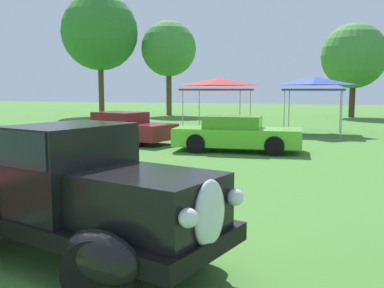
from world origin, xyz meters
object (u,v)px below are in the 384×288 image
(show_car_burgundy, at_px, (123,128))
(show_car_lime, at_px, (237,134))
(canopy_tent_left_field, at_px, (218,84))
(canopy_tent_center_field, at_px, (314,83))
(feature_pickup_truck, at_px, (66,192))

(show_car_burgundy, relative_size, show_car_lime, 1.02)
(canopy_tent_left_field, bearing_deg, show_car_lime, -71.79)
(canopy_tent_left_field, xyz_separation_m, canopy_tent_center_field, (5.06, -1.43, -0.00))
(show_car_burgundy, height_order, canopy_tent_center_field, canopy_tent_center_field)
(show_car_burgundy, bearing_deg, canopy_tent_left_field, 74.50)
(canopy_tent_center_field, bearing_deg, show_car_burgundy, -139.94)
(feature_pickup_truck, xyz_separation_m, show_car_lime, (0.04, 10.08, -0.27))
(feature_pickup_truck, relative_size, canopy_tent_center_field, 1.62)
(canopy_tent_left_field, bearing_deg, feature_pickup_truck, -81.60)
(show_car_burgundy, bearing_deg, show_car_lime, -12.08)
(feature_pickup_truck, height_order, show_car_lime, feature_pickup_truck)
(show_car_lime, height_order, canopy_tent_center_field, canopy_tent_center_field)
(show_car_burgundy, relative_size, canopy_tent_left_field, 1.34)
(feature_pickup_truck, bearing_deg, canopy_tent_center_field, 82.27)
(feature_pickup_truck, distance_m, canopy_tent_left_field, 18.79)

